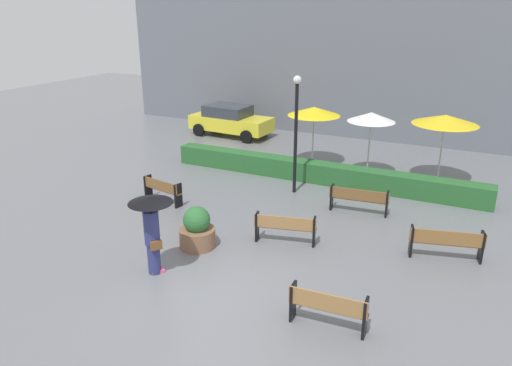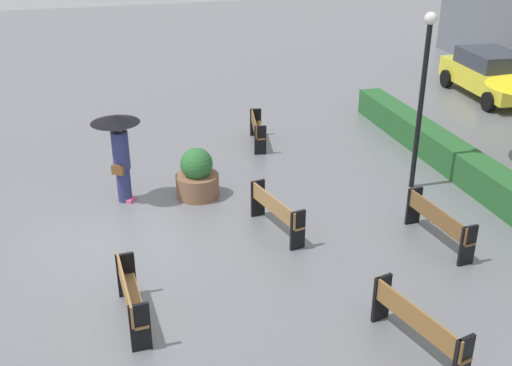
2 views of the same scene
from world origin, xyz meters
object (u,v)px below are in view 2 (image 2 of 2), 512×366
Objects in this scene: bench_far_left at (257,128)px; bench_far_right at (418,323)px; planter_pot at (197,176)px; lamp_post at (423,85)px; pedestrian_with_umbrella at (119,144)px; bench_near_right at (130,295)px; bench_mid_center at (275,210)px; parked_car at (491,74)px; bench_back_row at (438,221)px.

bench_far_right reaches higher than bench_far_left.
planter_pot is 0.29× the size of lamp_post.
planter_pot is at bearing -99.70° from lamp_post.
pedestrian_with_umbrella is 1.76× the size of planter_pot.
lamp_post is at bearing 38.04° from bench_far_left.
pedestrian_with_umbrella is at bearing -55.95° from bench_far_left.
bench_far_right is 0.90× the size of pedestrian_with_umbrella.
lamp_post is at bearing 81.25° from pedestrian_with_umbrella.
lamp_post reaches higher than pedestrian_with_umbrella.
bench_near_right is at bearing -114.49° from bench_far_right.
planter_pot reaches higher than bench_near_right.
bench_far_left is (-4.94, 0.96, -0.02)m from bench_mid_center.
bench_far_right is 6.45m from lamp_post.
pedestrian_with_umbrella is at bearing -69.07° from parked_car.
bench_far_right is (4.18, 1.00, 0.00)m from bench_mid_center.
pedestrian_with_umbrella is at bearing -127.78° from bench_mid_center.
pedestrian_with_umbrella is 6.98m from lamp_post.
bench_mid_center is at bearing -10.98° from bench_far_left.
bench_back_row is 1.15× the size of bench_near_right.
bench_far_right is (2.86, -2.02, 0.00)m from bench_back_row.
bench_near_right is 4.59m from bench_far_right.
bench_mid_center is at bearing -113.63° from bench_back_row.
pedestrian_with_umbrella reaches higher than bench_mid_center.
planter_pot is (-6.30, -2.26, -0.00)m from bench_far_right.
lamp_post reaches higher than parked_car.
parked_car reaches higher than bench_near_right.
pedestrian_with_umbrella is (-6.47, -3.96, 0.90)m from bench_far_right.
bench_far_left is 0.85× the size of bench_far_right.
lamp_post is at bearing 116.63° from bench_near_right.
parked_car is (-4.96, 12.98, -0.60)m from pedestrian_with_umbrella.
bench_back_row is 5.49m from planter_pot.
bench_far_left is at bearing -179.75° from bench_far_right.
planter_pot is (-3.44, -4.28, 0.00)m from bench_back_row.
parked_car is (-9.53, 13.20, 0.30)m from bench_near_right.
bench_near_right reaches higher than bench_far_left.
bench_mid_center is 1.10× the size of bench_far_left.
bench_mid_center is 1.48× the size of planter_pot.
planter_pot is (2.82, -2.22, 0.01)m from bench_far_left.
bench_back_row is 7.04m from pedestrian_with_umbrella.
bench_near_right is 0.88× the size of bench_far_right.
bench_mid_center is 2.47m from planter_pot.
bench_back_row is 3.29m from bench_mid_center.
planter_pot is 0.28× the size of parked_car.
pedestrian_with_umbrella is at bearing -121.16° from bench_back_row.
lamp_post is (3.69, 2.89, 2.04)m from bench_far_left.
pedestrian_with_umbrella reaches higher than bench_back_row.
bench_mid_center is 12.38m from parked_car.
parked_car is (-8.58, 7.01, 0.31)m from bench_back_row.
bench_near_right is 4.66m from pedestrian_with_umbrella.
pedestrian_with_umbrella is 0.50× the size of lamp_post.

